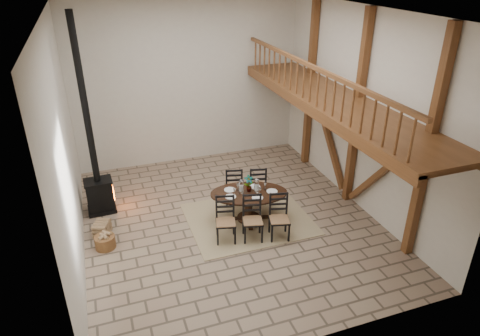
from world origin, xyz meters
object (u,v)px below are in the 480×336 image
object	(u,v)px
wood_stove	(96,173)
log_stack	(102,228)
dining_table	(249,207)
log_basket	(105,241)

from	to	relation	value
wood_stove	log_stack	world-z (taller)	wood_stove
dining_table	log_basket	size ratio (longest dim) A/B	5.20
dining_table	log_stack	bearing A→B (deg)	-176.64
dining_table	log_basket	distance (m)	3.48
wood_stove	log_basket	bearing A→B (deg)	-93.08
wood_stove	log_stack	xyz separation A→B (m)	(-0.06, -1.09, -0.94)
log_basket	log_stack	world-z (taller)	log_basket
dining_table	log_stack	world-z (taller)	dining_table
dining_table	wood_stove	distance (m)	3.93
dining_table	log_stack	size ratio (longest dim) A/B	4.37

